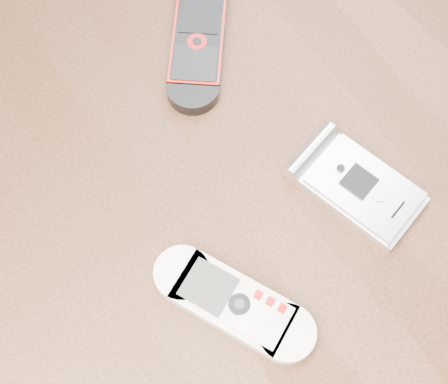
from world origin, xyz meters
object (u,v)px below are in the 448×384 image
Objects in this scene: table at (220,238)px; motorola_razr at (360,187)px; nokia_white at (233,303)px; nokia_black_red at (198,38)px.

table is 10.06× the size of motorola_razr.
nokia_black_red is at bearing 37.07° from nokia_white.
table is 0.15m from nokia_white.
nokia_black_red is at bearing 62.44° from table.
table is 0.17m from motorola_razr.
motorola_razr is (0.11, -0.06, 0.11)m from table.
nokia_white is 1.21× the size of motorola_razr.
nokia_white is at bearing -117.70° from table.
nokia_black_red is 1.38× the size of motorola_razr.
motorola_razr is (0.03, -0.21, 0.00)m from nokia_black_red.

